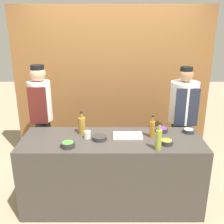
# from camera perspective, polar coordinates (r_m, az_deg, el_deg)

# --- Properties ---
(ground_plane) EXTENTS (14.00, 14.00, 0.00)m
(ground_plane) POSITION_cam_1_polar(r_m,az_deg,el_deg) (3.51, -0.00, -19.03)
(ground_plane) COLOR tan
(cabinet_wall) EXTENTS (2.96, 0.18, 2.40)m
(cabinet_wall) POSITION_cam_1_polar(r_m,az_deg,el_deg) (4.10, 0.01, 5.44)
(cabinet_wall) COLOR brown
(cabinet_wall) RESTS_ON ground_plane
(counter) EXTENTS (2.11, 0.71, 0.88)m
(counter) POSITION_cam_1_polar(r_m,az_deg,el_deg) (3.26, -0.00, -12.91)
(counter) COLOR #3D3833
(counter) RESTS_ON ground_plane
(sauce_bowl_purple) EXTENTS (0.15, 0.15, 0.05)m
(sauce_bowl_purple) POSITION_cam_1_polar(r_m,az_deg,el_deg) (3.28, 10.77, -3.78)
(sauce_bowl_purple) COLOR #2D2D2D
(sauce_bowl_purple) RESTS_ON counter
(sauce_bowl_green) EXTENTS (0.15, 0.15, 0.06)m
(sauce_bowl_green) POSITION_cam_1_polar(r_m,az_deg,el_deg) (2.89, -9.59, -6.93)
(sauce_bowl_green) COLOR #2D2D2D
(sauce_bowl_green) RESTS_ON counter
(sauce_bowl_red) EXTENTS (0.17, 0.17, 0.05)m
(sauce_bowl_red) POSITION_cam_1_polar(r_m,az_deg,el_deg) (3.02, -2.73, -5.59)
(sauce_bowl_red) COLOR #2D2D2D
(sauce_bowl_red) RESTS_ON counter
(sauce_bowl_yellow) EXTENTS (0.14, 0.14, 0.05)m
(sauce_bowl_yellow) POSITION_cam_1_polar(r_m,az_deg,el_deg) (2.97, 11.79, -6.39)
(sauce_bowl_yellow) COLOR #2D2D2D
(sauce_bowl_yellow) RESTS_ON counter
(sauce_bowl_white) EXTENTS (0.13, 0.13, 0.05)m
(sauce_bowl_white) POSITION_cam_1_polar(r_m,az_deg,el_deg) (3.33, 16.34, -3.93)
(sauce_bowl_white) COLOR #2D2D2D
(sauce_bowl_white) RESTS_ON counter
(cutting_board) EXTENTS (0.34, 0.20, 0.02)m
(cutting_board) POSITION_cam_1_polar(r_m,az_deg,el_deg) (3.11, 3.43, -5.15)
(cutting_board) COLOR white
(cutting_board) RESTS_ON counter
(bottle_amber) EXTENTS (0.06, 0.06, 0.27)m
(bottle_amber) POSITION_cam_1_polar(r_m,az_deg,el_deg) (3.09, 8.74, -3.60)
(bottle_amber) COLOR #9E661E
(bottle_amber) RESTS_ON counter
(bottle_vinegar) EXTENTS (0.09, 0.09, 0.28)m
(bottle_vinegar) POSITION_cam_1_polar(r_m,az_deg,el_deg) (3.17, -6.58, -2.81)
(bottle_vinegar) COLOR olive
(bottle_vinegar) RESTS_ON counter
(bottle_oil) EXTENTS (0.07, 0.07, 0.31)m
(bottle_oil) POSITION_cam_1_polar(r_m,az_deg,el_deg) (2.80, 10.11, -5.84)
(bottle_oil) COLOR olive
(bottle_oil) RESTS_ON counter
(cup_cream) EXTENTS (0.08, 0.08, 0.09)m
(cup_cream) POSITION_cam_1_polar(r_m,az_deg,el_deg) (3.06, -5.38, -4.94)
(cup_cream) COLOR silver
(cup_cream) RESTS_ON counter
(chef_left) EXTENTS (0.30, 0.30, 1.64)m
(chef_left) POSITION_cam_1_polar(r_m,az_deg,el_deg) (3.74, -15.02, -1.26)
(chef_left) COLOR #28282D
(chef_left) RESTS_ON ground_plane
(chef_right) EXTENTS (0.38, 0.38, 1.61)m
(chef_right) POSITION_cam_1_polar(r_m,az_deg,el_deg) (3.76, 14.98, -1.86)
(chef_right) COLOR #28282D
(chef_right) RESTS_ON ground_plane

